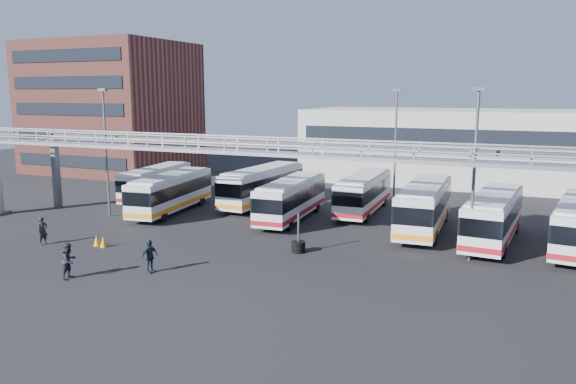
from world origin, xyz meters
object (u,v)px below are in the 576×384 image
at_px(light_pole_left, 106,146).
at_px(cone_right, 103,242).
at_px(bus_2, 171,191).
at_px(bus_6, 424,205).
at_px(bus_1, 156,182).
at_px(bus_7, 493,216).
at_px(light_pole_back, 396,141).
at_px(pedestrian_b, 69,261).
at_px(light_pole_mid, 475,165).
at_px(bus_4, 291,198).
at_px(pedestrian_a, 43,231).
at_px(cone_left, 97,240).
at_px(tire_stack, 298,246).
at_px(bus_5, 364,192).
at_px(pedestrian_d, 150,256).
at_px(bus_3, 262,184).

relative_size(light_pole_left, cone_right, 14.39).
height_order(bus_2, bus_6, bus_6).
distance_m(bus_1, bus_7, 30.20).
relative_size(light_pole_back, pedestrian_b, 5.19).
distance_m(light_pole_mid, bus_4, 15.69).
xyz_separation_m(bus_1, pedestrian_a, (2.78, -16.12, -0.75)).
height_order(cone_left, tire_stack, tire_stack).
height_order(light_pole_mid, pedestrian_a, light_pole_mid).
bearing_deg(light_pole_left, tire_stack, -11.03).
distance_m(bus_4, pedestrian_a, 18.01).
distance_m(bus_5, bus_6, 7.16).
bearing_deg(pedestrian_a, light_pole_back, -26.39).
relative_size(bus_2, bus_6, 0.94).
relative_size(bus_6, pedestrian_a, 6.19).
bearing_deg(cone_left, light_pole_back, 55.32).
distance_m(light_pole_mid, pedestrian_a, 27.66).
relative_size(bus_4, bus_7, 0.96).
height_order(bus_5, bus_7, bus_7).
relative_size(pedestrian_d, tire_stack, 0.74).
bearing_deg(light_pole_back, light_pole_mid, -61.93).
bearing_deg(tire_stack, cone_left, -163.25).
relative_size(bus_1, pedestrian_b, 5.19).
height_order(bus_4, pedestrian_b, bus_4).
height_order(bus_6, cone_right, bus_6).
xyz_separation_m(bus_6, pedestrian_b, (-15.66, -18.26, -0.94)).
bearing_deg(bus_6, bus_5, 140.88).
bearing_deg(bus_4, bus_1, 165.72).
xyz_separation_m(bus_2, pedestrian_a, (-1.90, -11.78, -0.85)).
height_order(light_pole_left, bus_7, light_pole_left).
relative_size(bus_2, cone_right, 15.28).
xyz_separation_m(pedestrian_a, cone_left, (3.44, 1.17, -0.58)).
distance_m(light_pole_mid, bus_3, 21.53).
bearing_deg(bus_2, pedestrian_d, -65.90).
xyz_separation_m(light_pole_left, cone_right, (5.87, -7.41, -5.37)).
distance_m(bus_3, bus_5, 9.12).
distance_m(pedestrian_b, pedestrian_d, 4.20).
bearing_deg(bus_2, cone_right, -85.15).
xyz_separation_m(light_pole_mid, light_pole_back, (-8.00, 15.00, 0.00)).
distance_m(light_pole_mid, cone_right, 23.65).
relative_size(light_pole_back, bus_4, 0.96).
xyz_separation_m(bus_1, bus_5, (19.45, 1.89, 0.09)).
relative_size(bus_5, pedestrian_a, 5.70).
bearing_deg(cone_right, pedestrian_a, -165.03).
xyz_separation_m(bus_6, cone_right, (-18.32, -12.64, -1.57)).
height_order(pedestrian_d, cone_right, pedestrian_d).
xyz_separation_m(light_pole_left, bus_7, (28.98, 3.82, -3.89)).
relative_size(bus_3, bus_6, 0.97).
bearing_deg(bus_4, light_pole_mid, -25.78).
bearing_deg(bus_7, pedestrian_b, -136.05).
bearing_deg(pedestrian_b, pedestrian_a, 53.74).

